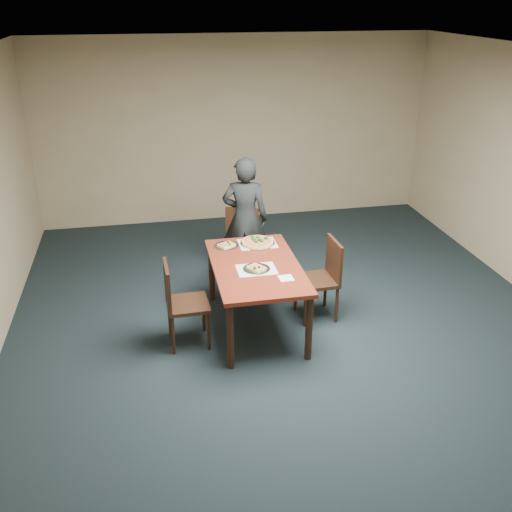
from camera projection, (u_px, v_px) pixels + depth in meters
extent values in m
plane|color=black|center=(302.00, 356.00, 5.75)|extent=(8.00, 8.00, 0.00)
plane|color=tan|center=(235.00, 131.00, 8.71)|extent=(6.00, 0.00, 6.00)
plane|color=white|center=(314.00, 65.00, 4.56)|extent=(8.00, 8.00, 0.00)
cube|color=#5B1D12|center=(256.00, 267.00, 5.95)|extent=(0.90, 1.50, 0.04)
cylinder|color=black|center=(230.00, 337.00, 5.42)|extent=(0.07, 0.07, 0.70)
cylinder|color=black|center=(212.00, 273.00, 6.65)|extent=(0.07, 0.07, 0.70)
cylinder|color=black|center=(309.00, 328.00, 5.56)|extent=(0.07, 0.07, 0.70)
cylinder|color=black|center=(277.00, 267.00, 6.79)|extent=(0.07, 0.07, 0.70)
cube|color=black|center=(239.00, 248.00, 7.05)|extent=(0.54, 0.54, 0.04)
cylinder|color=black|center=(222.00, 271.00, 7.01)|extent=(0.04, 0.04, 0.43)
cylinder|color=black|center=(229.00, 258.00, 7.33)|extent=(0.04, 0.04, 0.43)
cylinder|color=black|center=(251.00, 273.00, 6.96)|extent=(0.04, 0.04, 0.43)
cylinder|color=black|center=(256.00, 260.00, 7.28)|extent=(0.04, 0.04, 0.43)
cube|color=black|center=(242.00, 225.00, 7.11)|extent=(0.40, 0.18, 0.44)
cube|color=black|center=(188.00, 304.00, 5.79)|extent=(0.43, 0.43, 0.04)
cylinder|color=black|center=(209.00, 331.00, 5.76)|extent=(0.04, 0.04, 0.43)
cylinder|color=black|center=(173.00, 336.00, 5.69)|extent=(0.04, 0.04, 0.43)
cylinder|color=black|center=(204.00, 313.00, 6.08)|extent=(0.04, 0.04, 0.43)
cylinder|color=black|center=(170.00, 317.00, 6.01)|extent=(0.04, 0.04, 0.43)
cube|color=black|center=(167.00, 285.00, 5.65)|extent=(0.05, 0.42, 0.44)
cube|color=black|center=(317.00, 280.00, 6.26)|extent=(0.44, 0.44, 0.04)
cylinder|color=black|center=(296.00, 293.00, 6.48)|extent=(0.04, 0.04, 0.43)
cylinder|color=black|center=(325.00, 290.00, 6.56)|extent=(0.04, 0.04, 0.43)
cylinder|color=black|center=(305.00, 309.00, 6.16)|extent=(0.04, 0.04, 0.43)
cylinder|color=black|center=(337.00, 305.00, 6.24)|extent=(0.04, 0.04, 0.43)
cube|color=black|center=(334.00, 259.00, 6.20)|extent=(0.05, 0.42, 0.44)
imported|color=black|center=(245.00, 218.00, 7.06)|extent=(0.65, 0.52, 1.56)
cube|color=white|center=(258.00, 244.00, 6.43)|extent=(0.42, 0.32, 0.00)
cube|color=white|center=(257.00, 269.00, 5.83)|extent=(0.40, 0.30, 0.00)
cylinder|color=silver|center=(258.00, 243.00, 6.43)|extent=(0.39, 0.39, 0.01)
cylinder|color=#D5B352|center=(258.00, 242.00, 6.42)|extent=(0.35, 0.35, 0.02)
cylinder|color=tan|center=(258.00, 241.00, 6.41)|extent=(0.32, 0.32, 0.01)
sphere|color=#184314|center=(254.00, 239.00, 6.43)|extent=(0.03, 0.03, 0.03)
sphere|color=#184314|center=(253.00, 238.00, 6.43)|extent=(0.04, 0.04, 0.04)
sphere|color=#184314|center=(260.00, 239.00, 6.40)|extent=(0.04, 0.04, 0.04)
sphere|color=#184314|center=(254.00, 240.00, 6.38)|extent=(0.03, 0.03, 0.03)
sphere|color=#184314|center=(252.00, 236.00, 6.49)|extent=(0.03, 0.03, 0.03)
sphere|color=#184314|center=(255.00, 239.00, 6.41)|extent=(0.03, 0.03, 0.03)
sphere|color=#184314|center=(256.00, 242.00, 6.35)|extent=(0.04, 0.04, 0.04)
sphere|color=#184314|center=(266.00, 238.00, 6.44)|extent=(0.04, 0.04, 0.04)
sphere|color=#184314|center=(262.00, 241.00, 6.37)|extent=(0.04, 0.04, 0.04)
sphere|color=#184314|center=(257.00, 237.00, 6.47)|extent=(0.03, 0.03, 0.03)
cylinder|color=silver|center=(257.00, 269.00, 5.83)|extent=(0.28, 0.28, 0.01)
cube|color=#D5B352|center=(257.00, 268.00, 5.83)|extent=(0.20, 0.21, 0.02)
cube|color=tan|center=(257.00, 267.00, 5.82)|extent=(0.16, 0.17, 0.01)
sphere|color=#184314|center=(255.00, 268.00, 5.77)|extent=(0.03, 0.03, 0.03)
sphere|color=#184314|center=(259.00, 267.00, 5.79)|extent=(0.03, 0.03, 0.03)
cylinder|color=silver|center=(226.00, 246.00, 6.36)|extent=(0.28, 0.28, 0.01)
cube|color=#D5B352|center=(226.00, 245.00, 6.36)|extent=(0.21, 0.20, 0.02)
cube|color=tan|center=(226.00, 244.00, 6.35)|extent=(0.17, 0.16, 0.01)
sphere|color=#184314|center=(230.00, 244.00, 6.32)|extent=(0.03, 0.03, 0.03)
sphere|color=#184314|center=(228.00, 242.00, 6.37)|extent=(0.03, 0.03, 0.03)
cube|color=white|center=(286.00, 278.00, 5.65)|extent=(0.14, 0.14, 0.01)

